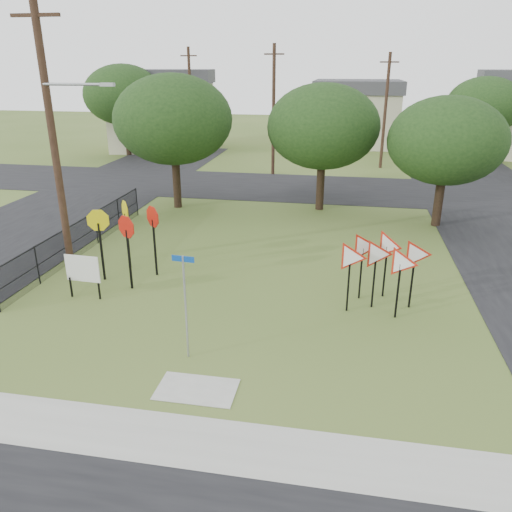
{
  "coord_description": "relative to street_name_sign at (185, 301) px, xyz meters",
  "views": [
    {
      "loc": [
        3.34,
        -12.45,
        7.65
      ],
      "look_at": [
        0.54,
        3.0,
        1.6
      ],
      "focal_mm": 35.0,
      "sensor_mm": 36.0,
      "label": 1
    }
  ],
  "objects": [
    {
      "name": "house_left",
      "position": [
        -13.33,
        34.96,
        1.92
      ],
      "size": [
        10.58,
        8.88,
        7.2
      ],
      "color": "beige",
      "rests_on": "ground"
    },
    {
      "name": "planting_strip",
      "position": [
        0.67,
        -4.44,
        -1.72
      ],
      "size": [
        30.0,
        0.8,
        0.02
      ],
      "primitive_type": "cube",
      "color": "#445C22",
      "rests_on": "ground"
    },
    {
      "name": "street_name_sign",
      "position": [
        0.0,
        0.0,
        0.0
      ],
      "size": [
        0.62,
        0.08,
        3.02
      ],
      "color": "#979A9F",
      "rests_on": "ground"
    },
    {
      "name": "far_pole_b",
      "position": [
        6.67,
        28.96,
        2.62
      ],
      "size": [
        1.4,
        0.24,
        8.5
      ],
      "color": "#3C271B",
      "rests_on": "ground"
    },
    {
      "name": "curb_pad",
      "position": [
        0.67,
        -1.44,
        -1.72
      ],
      "size": [
        2.0,
        1.2,
        0.02
      ],
      "primitive_type": "cube",
      "color": "#A0A098",
      "rests_on": "ground"
    },
    {
      "name": "far_pole_c",
      "position": [
        -9.33,
        30.96,
        2.87
      ],
      "size": [
        1.4,
        0.24,
        9.0
      ],
      "color": "#3C271B",
      "rests_on": "ground"
    },
    {
      "name": "stop_sign_cluster",
      "position": [
        -3.86,
        4.97,
        0.3
      ],
      "size": [
        2.55,
        2.46,
        2.77
      ],
      "color": "black",
      "rests_on": "ground"
    },
    {
      "name": "sidewalk",
      "position": [
        0.67,
        -3.24,
        -1.72
      ],
      "size": [
        30.0,
        1.6,
        0.02
      ],
      "primitive_type": "cube",
      "color": "#A0A098",
      "rests_on": "ground"
    },
    {
      "name": "far_pole_a",
      "position": [
        -1.33,
        24.96,
        2.87
      ],
      "size": [
        1.4,
        0.24,
        9.0
      ],
      "color": "#3C271B",
      "rests_on": "ground"
    },
    {
      "name": "street_far",
      "position": [
        0.67,
        20.96,
        -1.72
      ],
      "size": [
        60.0,
        8.0,
        0.02
      ],
      "primitive_type": "cube",
      "color": "black",
      "rests_on": "ground"
    },
    {
      "name": "tree_near_right",
      "position": [
        8.67,
        13.96,
        2.5
      ],
      "size": [
        5.6,
        5.6,
        6.33
      ],
      "color": "black",
      "rests_on": "ground"
    },
    {
      "name": "utility_pole_main",
      "position": [
        -6.57,
        5.45,
        3.48
      ],
      "size": [
        3.55,
        0.33,
        10.0
      ],
      "color": "#3C271B",
      "rests_on": "ground"
    },
    {
      "name": "tree_far_right",
      "position": [
        14.67,
        32.96,
        2.81
      ],
      "size": [
        6.0,
        6.0,
        6.8
      ],
      "color": "black",
      "rests_on": "ground"
    },
    {
      "name": "fence_run",
      "position": [
        -6.93,
        7.21,
        -0.95
      ],
      "size": [
        0.05,
        11.55,
        1.5
      ],
      "color": "black",
      "rests_on": "ground"
    },
    {
      "name": "tree_near_left",
      "position": [
        -5.33,
        14.96,
        3.13
      ],
      "size": [
        6.4,
        6.4,
        7.27
      ],
      "color": "black",
      "rests_on": "ground"
    },
    {
      "name": "street_left",
      "position": [
        -11.33,
        10.96,
        -1.72
      ],
      "size": [
        8.0,
        50.0,
        0.02
      ],
      "primitive_type": "cube",
      "color": "black",
      "rests_on": "ground"
    },
    {
      "name": "tree_near_mid",
      "position": [
        2.67,
        15.96,
        2.81
      ],
      "size": [
        6.0,
        6.0,
        6.8
      ],
      "color": "black",
      "rests_on": "ground"
    },
    {
      "name": "house_mid",
      "position": [
        4.67,
        40.96,
        1.42
      ],
      "size": [
        8.4,
        8.4,
        6.2
      ],
      "color": "beige",
      "rests_on": "ground"
    },
    {
      "name": "tree_far_left",
      "position": [
        -15.33,
        30.96,
        3.44
      ],
      "size": [
        6.8,
        6.8,
        7.73
      ],
      "color": "black",
      "rests_on": "ground"
    },
    {
      "name": "ground",
      "position": [
        0.67,
        0.96,
        -1.73
      ],
      "size": [
        140.0,
        140.0,
        0.0
      ],
      "primitive_type": "plane",
      "color": "#445C22"
    },
    {
      "name": "yield_sign_cluster",
      "position": [
        5.35,
        4.16,
        0.07
      ],
      "size": [
        3.14,
        2.02,
        2.45
      ],
      "color": "black",
      "rests_on": "ground"
    },
    {
      "name": "info_board",
      "position": [
        -4.67,
        2.97,
        -0.68
      ],
      "size": [
        1.27,
        0.11,
        1.58
      ],
      "color": "black",
      "rests_on": "ground"
    }
  ]
}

